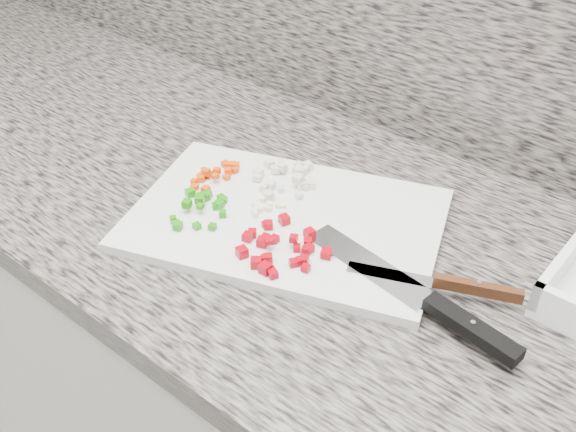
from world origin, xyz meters
TOP-DOWN VIEW (x-y plane):
  - cabinet at (0.00, 1.44)m, footprint 3.92×0.62m
  - countertop at (0.00, 1.44)m, footprint 3.96×0.64m
  - cutting_board at (-0.06, 1.41)m, footprint 0.50×0.42m
  - carrot_pile at (-0.20, 1.42)m, footprint 0.05×0.09m
  - onion_pile at (-0.11, 1.48)m, footprint 0.10×0.12m
  - green_pepper_pile at (-0.16, 1.34)m, footprint 0.10×0.10m
  - red_pepper_pile at (-0.01, 1.34)m, footprint 0.12×0.11m
  - garlic_pile at (-0.09, 1.40)m, footprint 0.06×0.05m
  - chef_knife at (0.20, 1.38)m, footprint 0.31×0.08m
  - paring_knife at (0.20, 1.42)m, footprint 0.21×0.10m

SIDE VIEW (x-z plane):
  - cabinet at x=0.00m, z-range 0.00..0.86m
  - countertop at x=0.00m, z-range 0.86..0.90m
  - cutting_board at x=-0.06m, z-range 0.90..0.91m
  - garlic_pile at x=-0.09m, z-range 0.91..0.92m
  - chef_knife at x=0.20m, z-range 0.91..0.93m
  - carrot_pile at x=-0.20m, z-range 0.91..0.93m
  - paring_knife at x=0.20m, z-range 0.91..0.93m
  - red_pepper_pile at x=-0.01m, z-range 0.91..0.93m
  - onion_pile at x=-0.11m, z-range 0.91..0.93m
  - green_pepper_pile at x=-0.16m, z-range 0.91..0.93m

